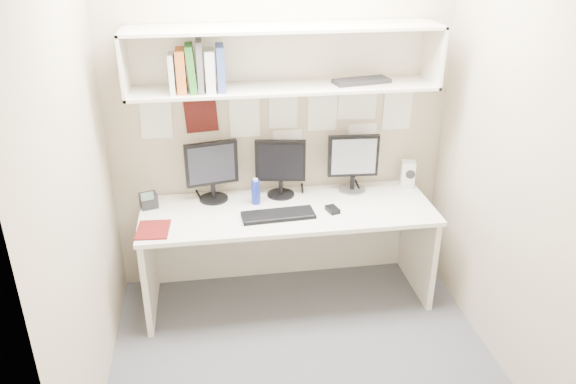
{
  "coord_description": "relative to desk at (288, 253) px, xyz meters",
  "views": [
    {
      "loc": [
        -0.51,
        -2.74,
        2.47
      ],
      "look_at": [
        -0.04,
        0.35,
        0.99
      ],
      "focal_mm": 35.0,
      "sensor_mm": 36.0,
      "label": 1
    }
  ],
  "objects": [
    {
      "name": "speaker",
      "position": [
        0.93,
        0.23,
        0.46
      ],
      "size": [
        0.12,
        0.12,
        0.19
      ],
      "rotation": [
        0.0,
        0.0,
        -0.25
      ],
      "color": "silver",
      "rests_on": "desk"
    },
    {
      "name": "mouse",
      "position": [
        0.29,
        -0.1,
        0.38
      ],
      "size": [
        0.09,
        0.12,
        0.03
      ],
      "primitive_type": "cube",
      "rotation": [
        0.0,
        0.0,
        0.28
      ],
      "color": "black",
      "rests_on": "desk"
    },
    {
      "name": "wall_left",
      "position": [
        -1.2,
        -0.65,
        0.93
      ],
      "size": [
        0.02,
        2.0,
        2.6
      ],
      "primitive_type": "cube",
      "color": "tan",
      "rests_on": "ground"
    },
    {
      "name": "monitor_right",
      "position": [
        0.51,
        0.22,
        0.6
      ],
      "size": [
        0.36,
        0.2,
        0.42
      ],
      "rotation": [
        0.0,
        0.0,
        -0.07
      ],
      "color": "#A5A5AA",
      "rests_on": "desk"
    },
    {
      "name": "desk_phone",
      "position": [
        -0.94,
        0.15,
        0.42
      ],
      "size": [
        0.13,
        0.13,
        0.14
      ],
      "rotation": [
        0.0,
        0.0,
        0.3
      ],
      "color": "black",
      "rests_on": "desk"
    },
    {
      "name": "wall_right",
      "position": [
        1.2,
        -0.65,
        0.93
      ],
      "size": [
        0.02,
        2.0,
        2.6
      ],
      "primitive_type": "cube",
      "color": "tan",
      "rests_on": "ground"
    },
    {
      "name": "monitor_left",
      "position": [
        -0.5,
        0.22,
        0.6
      ],
      "size": [
        0.37,
        0.2,
        0.43
      ],
      "rotation": [
        0.0,
        0.0,
        0.21
      ],
      "color": "black",
      "rests_on": "desk"
    },
    {
      "name": "overhead_hutch",
      "position": [
        0.0,
        0.21,
        1.35
      ],
      "size": [
        2.0,
        0.38,
        0.4
      ],
      "color": "beige",
      "rests_on": "wall_back"
    },
    {
      "name": "blue_bottle",
      "position": [
        -0.21,
        0.11,
        0.45
      ],
      "size": [
        0.06,
        0.06,
        0.19
      ],
      "color": "navy",
      "rests_on": "desk"
    },
    {
      "name": "desk",
      "position": [
        0.0,
        0.0,
        0.0
      ],
      "size": [
        2.0,
        0.7,
        0.73
      ],
      "color": "silver",
      "rests_on": "floor"
    },
    {
      "name": "keyboard",
      "position": [
        -0.08,
        -0.12,
        0.38
      ],
      "size": [
        0.49,
        0.2,
        0.02
      ],
      "primitive_type": "cube",
      "rotation": [
        0.0,
        0.0,
        0.06
      ],
      "color": "black",
      "rests_on": "desk"
    },
    {
      "name": "hutch_tray",
      "position": [
        0.52,
        0.16,
        1.19
      ],
      "size": [
        0.4,
        0.21,
        0.03
      ],
      "primitive_type": "cube",
      "rotation": [
        0.0,
        0.0,
        0.19
      ],
      "color": "black",
      "rests_on": "overhead_hutch"
    },
    {
      "name": "book_stack",
      "position": [
        -0.55,
        0.12,
        1.31
      ],
      "size": [
        0.34,
        0.19,
        0.32
      ],
      "color": "silver",
      "rests_on": "overhead_hutch"
    },
    {
      "name": "pinned_papers",
      "position": [
        0.0,
        0.34,
        0.88
      ],
      "size": [
        1.92,
        0.01,
        0.48
      ],
      "primitive_type": null,
      "color": "white",
      "rests_on": "wall_back"
    },
    {
      "name": "monitor_center",
      "position": [
        -0.02,
        0.22,
        0.59
      ],
      "size": [
        0.36,
        0.2,
        0.41
      ],
      "rotation": [
        0.0,
        0.0,
        -0.16
      ],
      "color": "black",
      "rests_on": "desk"
    },
    {
      "name": "floor",
      "position": [
        0.0,
        -0.65,
        -0.37
      ],
      "size": [
        2.4,
        2.0,
        0.01
      ],
      "primitive_type": "cube",
      "color": "#49494E",
      "rests_on": "ground"
    },
    {
      "name": "maroon_notebook",
      "position": [
        -0.89,
        -0.19,
        0.37
      ],
      "size": [
        0.22,
        0.26,
        0.01
      ],
      "primitive_type": "cube",
      "rotation": [
        0.0,
        0.0,
        -0.07
      ],
      "color": "#5D1010",
      "rests_on": "desk"
    },
    {
      "name": "wall_front",
      "position": [
        0.0,
        -1.65,
        0.93
      ],
      "size": [
        2.4,
        0.02,
        2.6
      ],
      "primitive_type": "cube",
      "color": "tan",
      "rests_on": "ground"
    },
    {
      "name": "wall_back",
      "position": [
        0.0,
        0.35,
        0.93
      ],
      "size": [
        2.4,
        0.02,
        2.6
      ],
      "primitive_type": "cube",
      "color": "tan",
      "rests_on": "ground"
    }
  ]
}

